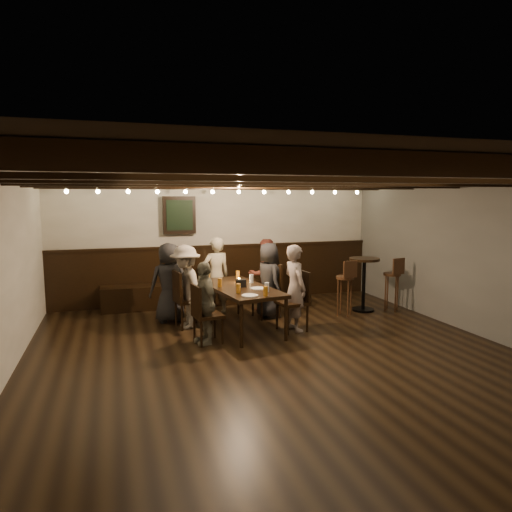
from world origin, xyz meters
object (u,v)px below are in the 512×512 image
object	(u,v)px
person_bench_right	(265,275)
bar_stool_left	(345,295)
chair_left_near	(188,310)
person_bench_left	(169,283)
person_left_far	(205,303)
person_bench_centre	(216,276)
high_top_table	(364,276)
person_right_near	(269,280)
chair_right_far	(293,312)
person_left_near	(186,287)
dining_table	(240,290)
chair_left_far	(207,325)
person_right_far	(295,288)
chair_right_near	(267,301)
bar_stool_right	(392,291)

from	to	relation	value
person_bench_right	bar_stool_left	world-z (taller)	person_bench_right
chair_left_near	person_bench_right	size ratio (longest dim) A/B	0.70
person_bench_left	person_left_far	xyz separation A→B (m)	(0.34, -1.31, -0.08)
person_bench_centre	high_top_table	world-z (taller)	person_bench_centre
person_bench_centre	person_right_near	distance (m)	0.96
chair_right_far	person_left_near	world-z (taller)	person_left_near
dining_table	chair_left_near	bearing A→B (deg)	147.98
chair_right_far	person_right_near	xyz separation A→B (m)	(-0.10, 0.89, 0.37)
dining_table	person_bench_centre	bearing A→B (deg)	90.00
person_bench_right	chair_left_far	bearing A→B (deg)	39.84
person_right_far	person_bench_right	bearing A→B (deg)	-6.34
chair_left_near	person_left_near	size ratio (longest dim) A/B	0.69
high_top_table	chair_right_far	bearing A→B (deg)	-155.65
chair_left_far	chair_right_far	world-z (taller)	chair_right_far
person_bench_left	person_left_far	size ratio (longest dim) A/B	1.13
person_bench_left	person_left_far	world-z (taller)	person_bench_left
person_right_far	chair_left_near	bearing A→B (deg)	58.51
chair_left_far	person_left_near	world-z (taller)	person_left_near
chair_right_far	high_top_table	xyz separation A→B (m)	(1.72, 0.78, 0.36)
person_left_far	person_right_far	distance (m)	1.50
person_bench_left	chair_right_far	bearing A→B (deg)	140.19
chair_right_far	person_bench_left	size ratio (longest dim) A/B	0.70
chair_right_near	person_left_far	bearing A→B (deg)	121.48
person_bench_left	person_left_near	size ratio (longest dim) A/B	1.00
bar_stool_left	chair_right_near	bearing A→B (deg)	159.17
person_bench_left	person_right_far	size ratio (longest dim) A/B	0.98
chair_left_far	person_bench_right	world-z (taller)	person_bench_right
person_bench_left	person_left_far	bearing A→B (deg)	96.34
chair_right_far	person_bench_right	distance (m)	1.41
chair_left_near	chair_right_near	size ratio (longest dim) A/B	0.98
bar_stool_left	bar_stool_right	distance (m)	1.00
chair_left_far	person_left_far	world-z (taller)	person_left_far
person_right_near	person_right_far	xyz separation A→B (m)	(0.13, -0.89, 0.03)
person_bench_left	person_right_near	world-z (taller)	person_bench_left
person_bench_right	person_bench_left	bearing A→B (deg)	-0.00
person_bench_left	dining_table	bearing A→B (deg)	135.00
person_left_far	bar_stool_right	distance (m)	3.77
chair_right_near	person_bench_centre	bearing A→B (deg)	50.19
chair_right_near	person_left_far	world-z (taller)	person_left_far
chair_left_far	person_right_near	bearing A→B (deg)	121.51
high_top_table	chair_left_near	bearing A→B (deg)	-178.34
dining_table	person_left_near	distance (m)	0.88
person_right_near	chair_right_far	bearing A→B (deg)	178.08
person_bench_left	high_top_table	world-z (taller)	person_bench_left
person_bench_centre	person_right_near	xyz separation A→B (m)	(0.83, -0.48, -0.04)
person_bench_centre	person_left_near	size ratio (longest dim) A/B	1.03
chair_right_near	person_left_near	distance (m)	1.52
person_bench_right	person_left_far	distance (m)	2.13
chair_right_near	bar_stool_right	xyz separation A→B (m)	(2.35, -0.27, 0.08)
chair_right_near	dining_table	bearing A→B (deg)	122.01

